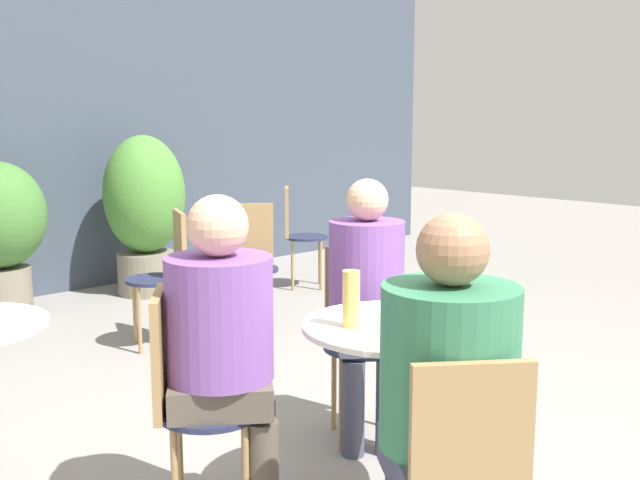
% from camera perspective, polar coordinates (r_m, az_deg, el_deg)
% --- Properties ---
extents(cafe_table_near, '(0.68, 0.68, 0.72)m').
position_cam_1_polar(cafe_table_near, '(2.71, 5.88, -10.46)').
color(cafe_table_near, '#514C47').
rests_on(cafe_table_near, ground_plane).
extents(bistro_chair_0, '(0.41, 0.42, 0.86)m').
position_cam_1_polar(bistro_chair_0, '(3.41, 3.14, -6.35)').
color(bistro_chair_0, '#232847').
rests_on(bistro_chair_0, ground_plane).
extents(bistro_chair_1, '(0.42, 0.41, 0.86)m').
position_cam_1_polar(bistro_chair_1, '(2.66, -10.27, -11.09)').
color(bistro_chair_1, '#232847').
rests_on(bistro_chair_1, ground_plane).
extents(bistro_chair_2, '(0.41, 0.42, 0.86)m').
position_cam_1_polar(bistro_chair_2, '(2.06, 10.63, -17.50)').
color(bistro_chair_2, '#232847').
rests_on(bistro_chair_2, ground_plane).
extents(bistro_chair_3, '(0.41, 0.39, 0.86)m').
position_cam_1_polar(bistro_chair_3, '(4.79, -11.51, -1.94)').
color(bistro_chair_3, '#232847').
rests_on(bistro_chair_3, ground_plane).
extents(bistro_chair_4, '(0.41, 0.42, 0.86)m').
position_cam_1_polar(bistro_chair_4, '(5.08, -5.27, -1.13)').
color(bistro_chair_4, '#232847').
rests_on(bistro_chair_4, ground_plane).
extents(bistro_chair_5, '(0.42, 0.41, 0.86)m').
position_cam_1_polar(bistro_chair_5, '(6.31, -1.82, 0.95)').
color(bistro_chair_5, '#232847').
rests_on(bistro_chair_5, ground_plane).
extents(seated_person_0, '(0.41, 0.41, 1.18)m').
position_cam_1_polar(seated_person_0, '(3.23, 3.59, -3.84)').
color(seated_person_0, '#42475B').
rests_on(seated_person_0, ground_plane).
extents(seated_person_1, '(0.47, 0.46, 1.18)m').
position_cam_1_polar(seated_person_1, '(2.60, -7.28, -7.30)').
color(seated_person_1, brown).
rests_on(seated_person_1, ground_plane).
extents(seated_person_2, '(0.47, 0.47, 1.19)m').
position_cam_1_polar(seated_person_2, '(2.10, 9.63, -11.35)').
color(seated_person_2, '#42475B').
rests_on(seated_person_2, ground_plane).
extents(beer_glass_0, '(0.06, 0.06, 0.20)m').
position_cam_1_polar(beer_glass_0, '(2.58, 2.39, -4.51)').
color(beer_glass_0, '#DBC65B').
rests_on(beer_glass_0, cafe_table_near).
extents(beer_glass_1, '(0.07, 0.07, 0.16)m').
position_cam_1_polar(beer_glass_1, '(2.71, 9.30, -4.39)').
color(beer_glass_1, silver).
rests_on(beer_glass_1, cafe_table_near).
extents(potted_plant_2, '(0.66, 0.66, 1.30)m').
position_cam_1_polar(potted_plant_2, '(6.23, -13.21, 2.46)').
color(potted_plant_2, slate).
rests_on(potted_plant_2, ground_plane).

